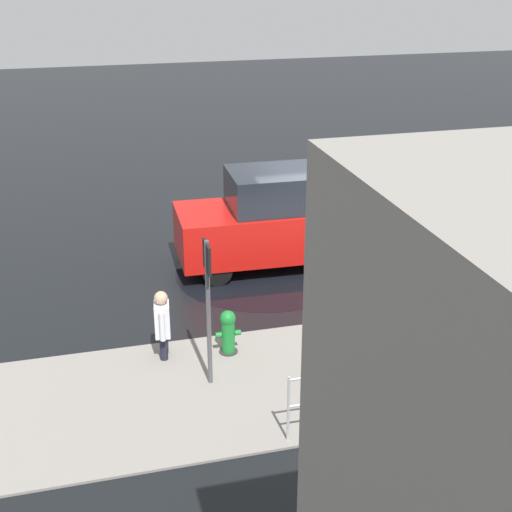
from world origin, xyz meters
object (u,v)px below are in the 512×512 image
moving_hatchback (275,219)px  pedestrian (162,322)px  sign_post (208,293)px  fire_hydrant (228,333)px

moving_hatchback → pedestrian: bearing=48.9°
moving_hatchback → sign_post: 4.76m
pedestrian → sign_post: 1.43m
pedestrian → sign_post: size_ratio=0.51×
moving_hatchback → pedestrian: 4.30m
pedestrian → sign_post: bearing=122.0°
moving_hatchback → pedestrian: (2.81, 3.23, -0.34)m
moving_hatchback → sign_post: size_ratio=1.64×
moving_hatchback → fire_hydrant: size_ratio=4.92×
sign_post → pedestrian: bearing=-58.0°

